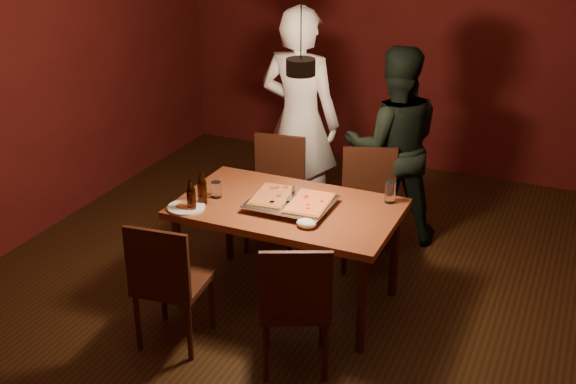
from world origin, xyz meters
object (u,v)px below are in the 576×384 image
at_px(diner_dark, 393,146).
at_px(chair_near_right, 295,297).
at_px(chair_far_left, 276,181).
at_px(pizza_tray, 291,204).
at_px(dining_table, 288,215).
at_px(beer_bottle_b, 202,187).
at_px(plate_slice, 186,207).
at_px(pendant_lamp, 301,65).
at_px(chair_near_left, 167,274).
at_px(chair_far_right, 369,196).
at_px(diner_white, 300,121).
at_px(beer_bottle_a, 191,195).

bearing_deg(diner_dark, chair_near_right, 65.56).
distance_m(chair_far_left, pizza_tray, 0.99).
bearing_deg(diner_dark, pizza_tray, 50.40).
height_order(dining_table, diner_dark, diner_dark).
xyz_separation_m(beer_bottle_b, plate_slice, (-0.06, -0.11, -0.11)).
height_order(plate_slice, pendant_lamp, pendant_lamp).
bearing_deg(chair_near_right, plate_slice, 133.08).
distance_m(chair_near_left, plate_slice, 0.56).
relative_size(chair_far_right, beer_bottle_b, 2.25).
height_order(chair_far_right, chair_near_left, same).
distance_m(chair_near_left, pendant_lamp, 1.53).
bearing_deg(diner_white, chair_far_left, 85.27).
bearing_deg(diner_dark, pendant_lamp, 55.60).
bearing_deg(chair_near_right, chair_far_right, 67.35).
bearing_deg(beer_bottle_a, plate_slice, 167.52).
bearing_deg(beer_bottle_b, diner_dark, 57.30).
xyz_separation_m(beer_bottle_a, beer_bottle_b, (0.01, 0.13, 0.01)).
xyz_separation_m(chair_near_left, beer_bottle_a, (-0.09, 0.48, 0.33)).
distance_m(dining_table, chair_far_right, 0.90).
bearing_deg(diner_dark, plate_slice, 33.44).
height_order(beer_bottle_b, plate_slice, beer_bottle_b).
bearing_deg(dining_table, diner_white, 109.24).
bearing_deg(beer_bottle_b, pizza_tray, 17.75).
distance_m(pizza_tray, diner_white, 1.27).
bearing_deg(chair_near_left, dining_table, 53.74).
relative_size(dining_table, diner_white, 0.79).
bearing_deg(plate_slice, pizza_tray, 25.09).
bearing_deg(beer_bottle_b, chair_near_right, -29.60).
bearing_deg(beer_bottle_b, chair_far_right, 49.95).
relative_size(chair_far_right, pendant_lamp, 0.49).
xyz_separation_m(pizza_tray, diner_dark, (0.35, 1.26, 0.04)).
xyz_separation_m(chair_far_right, diner_dark, (0.06, 0.41, 0.28)).
distance_m(chair_near_right, beer_bottle_b, 1.10).
relative_size(dining_table, pizza_tray, 2.73).
relative_size(chair_near_left, chair_near_right, 0.87).
bearing_deg(chair_near_right, diner_white, 87.89).
relative_size(chair_near_left, pendant_lamp, 0.44).
relative_size(pizza_tray, diner_dark, 0.34).
height_order(chair_far_left, diner_white, diner_white).
bearing_deg(diner_white, chair_near_right, 116.23).
distance_m(beer_bottle_b, pendant_lamp, 1.13).
bearing_deg(chair_near_right, chair_far_left, 93.96).
distance_m(chair_far_right, chair_near_right, 1.55).
bearing_deg(chair_far_right, chair_near_left, 44.24).
bearing_deg(beer_bottle_b, beer_bottle_a, -94.85).
xyz_separation_m(chair_near_left, beer_bottle_b, (-0.08, 0.61, 0.33)).
distance_m(chair_far_left, plate_slice, 1.16).
bearing_deg(plate_slice, beer_bottle_b, 61.47).
xyz_separation_m(beer_bottle_b, pendant_lamp, (0.68, 0.09, 0.89)).
bearing_deg(pizza_tray, beer_bottle_a, -154.81).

